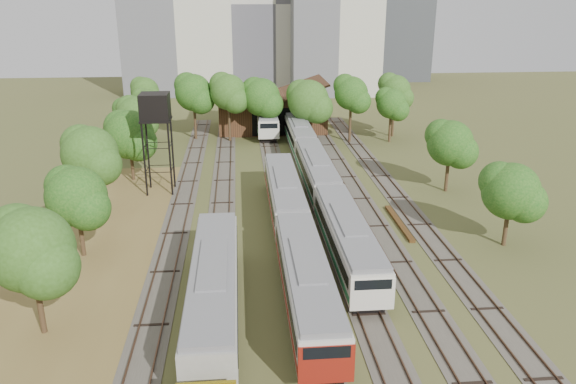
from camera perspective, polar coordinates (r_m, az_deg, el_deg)
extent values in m
plane|color=#475123|center=(34.92, 6.11, -15.24)|extent=(240.00, 240.00, 0.00)
cube|color=brown|center=(42.86, -20.86, -9.46)|extent=(14.00, 60.00, 0.04)
cube|color=#4C473D|center=(56.98, -10.71, -1.24)|extent=(2.60, 80.00, 0.06)
cube|color=#472D1E|center=(57.03, -11.43, -1.18)|extent=(0.08, 80.00, 0.14)
cube|color=#472D1E|center=(56.88, -9.99, -1.14)|extent=(0.08, 80.00, 0.14)
cube|color=#4C473D|center=(56.71, -6.68, -1.13)|extent=(2.60, 80.00, 0.06)
cube|color=#472D1E|center=(56.70, -7.41, -1.06)|extent=(0.08, 80.00, 0.14)
cube|color=#472D1E|center=(56.66, -5.96, -1.02)|extent=(0.08, 80.00, 0.14)
cube|color=#4C473D|center=(56.82, -0.63, -0.95)|extent=(2.60, 80.00, 0.06)
cube|color=#472D1E|center=(56.74, -1.35, -0.88)|extent=(0.08, 80.00, 0.14)
cube|color=#472D1E|center=(56.85, 0.09, -0.84)|extent=(0.08, 80.00, 0.14)
cube|color=#4C473D|center=(57.25, 3.37, -0.82)|extent=(2.60, 80.00, 0.06)
cube|color=#472D1E|center=(57.12, 2.66, -0.76)|extent=(0.08, 80.00, 0.14)
cube|color=#472D1E|center=(57.33, 4.08, -0.72)|extent=(0.08, 80.00, 0.14)
cube|color=#4C473D|center=(57.95, 7.28, -0.70)|extent=(2.60, 80.00, 0.06)
cube|color=#472D1E|center=(57.78, 6.59, -0.63)|extent=(0.08, 80.00, 0.14)
cube|color=#472D1E|center=(58.08, 7.98, -0.59)|extent=(0.08, 80.00, 0.14)
cube|color=#4C473D|center=(58.92, 11.09, -0.57)|extent=(2.60, 80.00, 0.06)
cube|color=#472D1E|center=(58.69, 10.42, -0.51)|extent=(0.08, 80.00, 0.14)
cube|color=#472D1E|center=(59.09, 11.76, -0.47)|extent=(0.08, 80.00, 0.14)
cube|color=black|center=(37.95, 1.87, -11.33)|extent=(2.20, 15.64, 0.80)
cube|color=beige|center=(37.14, 1.90, -9.15)|extent=(2.89, 17.00, 2.50)
cube|color=black|center=(37.00, 1.90, -8.74)|extent=(2.95, 15.64, 0.85)
cube|color=slate|center=(36.48, 1.92, -7.18)|extent=(2.66, 16.66, 0.36)
cube|color=maroon|center=(37.48, 1.89, -10.09)|extent=(2.95, 16.66, 0.45)
cube|color=maroon|center=(30.14, 3.91, -17.01)|extent=(2.93, 0.25, 2.25)
cube|color=black|center=(53.66, -0.36, -1.78)|extent=(2.20, 15.64, 0.80)
cube|color=beige|center=(53.09, -0.36, -0.12)|extent=(2.89, 17.00, 2.50)
cube|color=black|center=(52.99, -0.36, 0.18)|extent=(2.95, 15.64, 0.85)
cube|color=slate|center=(52.63, -0.36, 1.34)|extent=(2.66, 16.66, 0.36)
cube|color=maroon|center=(53.33, -0.36, -0.83)|extent=(2.95, 16.66, 0.45)
cube|color=black|center=(44.48, 5.97, -6.57)|extent=(2.15, 15.64, 0.78)
cube|color=beige|center=(43.80, 6.04, -4.67)|extent=(2.83, 17.00, 2.44)
cube|color=black|center=(43.68, 6.06, -4.32)|extent=(2.89, 15.64, 0.83)
cube|color=slate|center=(43.25, 6.11, -2.98)|extent=(2.61, 16.66, 0.35)
cube|color=#1B6D3E|center=(44.08, 6.01, -5.48)|extent=(2.89, 16.66, 0.44)
cube|color=beige|center=(36.49, 8.56, -10.22)|extent=(2.87, 0.25, 2.20)
cube|color=black|center=(60.47, 2.89, 0.67)|extent=(2.15, 15.64, 0.78)
cube|color=beige|center=(59.97, 2.91, 2.13)|extent=(2.83, 17.00, 2.44)
cube|color=black|center=(59.89, 2.92, 2.39)|extent=(2.89, 15.64, 0.83)
cube|color=slate|center=(59.57, 2.93, 3.41)|extent=(2.61, 16.66, 0.35)
cube|color=#1B6D3E|center=(60.18, 2.90, 1.50)|extent=(2.89, 16.66, 0.44)
cube|color=black|center=(77.12, 1.11, 4.83)|extent=(2.15, 15.64, 0.78)
cube|color=beige|center=(76.73, 1.12, 6.00)|extent=(2.83, 17.00, 2.44)
cube|color=black|center=(76.66, 1.12, 6.21)|extent=(2.89, 15.64, 0.83)
cube|color=slate|center=(76.42, 1.13, 7.02)|extent=(2.61, 16.66, 0.35)
cube|color=#1B6D3E|center=(76.89, 1.12, 5.50)|extent=(2.89, 16.66, 0.44)
cube|color=black|center=(86.42, -2.25, 6.42)|extent=(2.19, 14.72, 0.80)
cube|color=beige|center=(86.07, -2.26, 7.49)|extent=(2.89, 16.00, 2.49)
cube|color=black|center=(86.01, -2.26, 7.68)|extent=(2.95, 14.72, 0.85)
cube|color=slate|center=(85.79, -2.27, 8.42)|extent=(2.66, 15.68, 0.36)
cube|color=#1B6D3E|center=(86.21, -2.26, 7.04)|extent=(2.95, 15.68, 0.45)
cube|color=beige|center=(78.34, -1.96, 6.21)|extent=(2.93, 0.25, 2.24)
cube|color=black|center=(37.56, -7.41, -11.84)|extent=(2.25, 16.56, 0.82)
cube|color=gray|center=(36.72, -7.52, -9.58)|extent=(2.97, 18.00, 2.56)
cube|color=black|center=(36.57, -7.54, -9.16)|extent=(3.03, 16.56, 0.87)
cube|color=slate|center=(36.03, -7.62, -7.54)|extent=(2.73, 17.64, 0.37)
cylinder|color=black|center=(59.09, -14.38, 3.12)|extent=(0.19, 0.19, 7.66)
cylinder|color=black|center=(58.72, -11.89, 3.21)|extent=(0.19, 0.19, 7.66)
cylinder|color=black|center=(61.55, -14.02, 3.79)|extent=(0.19, 0.19, 7.66)
cylinder|color=black|center=(61.20, -11.63, 3.88)|extent=(0.19, 0.19, 7.66)
cube|color=black|center=(59.20, -13.27, 7.17)|extent=(3.02, 3.02, 0.20)
cube|color=black|center=(58.94, -13.37, 8.49)|extent=(2.87, 2.87, 2.59)
cube|color=#533517|center=(52.24, 11.22, -3.09)|extent=(0.52, 8.31, 0.27)
cube|color=#382214|center=(87.94, -1.68, 8.22)|extent=(16.00, 11.00, 5.50)
cube|color=#382214|center=(87.21, -4.37, 10.32)|extent=(8.45, 11.55, 2.96)
cube|color=#382214|center=(87.67, 0.95, 10.42)|extent=(8.45, 11.55, 2.96)
cube|color=black|center=(82.72, -1.44, 7.12)|extent=(6.40, 0.15, 4.12)
cylinder|color=#382616|center=(37.85, -23.94, -10.08)|extent=(0.36, 0.36, 4.45)
sphere|color=#134913|center=(36.38, -24.67, -5.34)|extent=(5.11, 5.11, 5.11)
cylinder|color=#382616|center=(47.46, -20.27, -3.91)|extent=(0.36, 0.36, 3.96)
sphere|color=#134913|center=(46.40, -20.70, -0.43)|extent=(4.71, 4.71, 4.71)
cylinder|color=#382616|center=(56.22, -19.08, 0.17)|extent=(0.36, 0.36, 4.59)
sphere|color=#134913|center=(55.22, -19.48, 3.65)|extent=(5.21, 5.21, 5.21)
cylinder|color=#382616|center=(65.29, -15.57, 2.92)|extent=(0.36, 0.36, 4.11)
sphere|color=#134913|center=(64.50, -15.82, 5.62)|extent=(5.43, 5.43, 5.43)
cylinder|color=#382616|center=(73.50, -14.92, 4.89)|extent=(0.36, 0.36, 4.38)
sphere|color=#134913|center=(72.76, -15.15, 7.47)|extent=(4.89, 4.89, 4.89)
cylinder|color=#382616|center=(81.71, -15.78, 5.89)|extent=(0.36, 0.36, 3.42)
sphere|color=#134913|center=(81.17, -15.95, 7.70)|extent=(4.17, 4.17, 4.17)
cylinder|color=#382616|center=(94.95, -14.17, 8.02)|extent=(0.36, 0.36, 4.01)
sphere|color=#134913|center=(94.41, -14.33, 9.86)|extent=(4.54, 4.54, 4.54)
cylinder|color=#382616|center=(82.77, -13.91, 6.46)|extent=(0.36, 0.36, 4.11)
sphere|color=#134913|center=(82.15, -14.09, 8.62)|extent=(4.32, 4.32, 4.32)
cylinder|color=#382616|center=(82.34, -9.42, 7.12)|extent=(0.36, 0.36, 5.29)
sphere|color=#134913|center=(81.58, -9.58, 9.93)|extent=(5.21, 5.21, 5.21)
cylinder|color=#382616|center=(80.50, -5.98, 7.07)|extent=(0.36, 0.36, 5.49)
sphere|color=#134913|center=(79.71, -6.09, 10.05)|extent=(5.00, 5.00, 5.00)
cylinder|color=#382616|center=(80.35, -2.69, 6.92)|extent=(0.36, 0.36, 4.91)
sphere|color=#134913|center=(79.62, -2.73, 9.59)|extent=(5.30, 5.30, 5.30)
cylinder|color=#382616|center=(79.42, 2.06, 6.69)|extent=(0.36, 0.36, 4.65)
sphere|color=#134913|center=(78.71, 2.09, 9.24)|extent=(5.78, 5.78, 5.78)
cylinder|color=#382616|center=(80.06, 6.32, 6.97)|extent=(0.36, 0.36, 5.44)
sphere|color=#134913|center=(79.27, 6.44, 9.94)|extent=(4.64, 4.64, 4.64)
cylinder|color=#382616|center=(84.34, 10.63, 7.34)|extent=(0.36, 0.36, 5.28)
sphere|color=#134913|center=(83.61, 10.81, 10.07)|extent=(4.55, 4.55, 4.55)
cylinder|color=#382616|center=(49.80, 21.29, -3.07)|extent=(0.36, 0.36, 3.76)
sphere|color=#134913|center=(48.83, 21.70, 0.08)|extent=(4.66, 4.66, 4.66)
cylinder|color=#382616|center=(61.60, 15.87, 1.92)|extent=(0.36, 0.36, 4.13)
sphere|color=#134913|center=(60.76, 16.14, 4.79)|extent=(4.77, 4.77, 4.77)
cylinder|color=#382616|center=(81.06, 10.32, 6.51)|extent=(0.36, 0.36, 4.28)
sphere|color=#134913|center=(80.41, 10.46, 8.81)|extent=(4.17, 4.17, 4.17)
cube|color=beige|center=(128.39, -1.54, 18.60)|extent=(20.00, 18.00, 36.00)
cube|color=#3A3E41|center=(143.94, 11.60, 16.73)|extent=(12.00, 12.00, 28.00)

